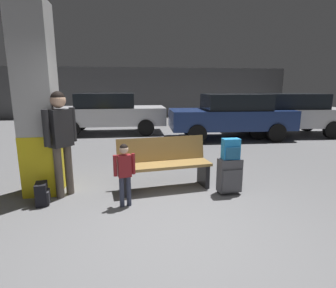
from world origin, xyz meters
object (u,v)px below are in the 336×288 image
Objects in this scene: structural_pillar at (38,103)px; adult at (61,133)px; backpack_bright at (231,149)px; parked_car_side at (287,113)px; parked_car_near at (231,115)px; bench at (164,164)px; child at (124,168)px; backpack_dark_floor at (42,194)px; parked_car_far at (109,112)px; suitcase at (230,175)px.

adult is at bearing -32.03° from structural_pillar.
parked_car_side reaches higher than backpack_bright.
structural_pillar is 0.73× the size of parked_car_near.
adult is (-1.66, -0.10, 0.61)m from bench.
parked_car_near reaches higher than child.
backpack_dark_floor is 6.50m from parked_car_far.
backpack_dark_floor is 0.08× the size of parked_car_far.
suitcase is at bearing 44.04° from backpack_bright.
parked_car_near is (4.59, 4.45, -0.25)m from adult.
parked_car_near is at bearing -172.56° from parked_car_side.
child is at bearing -172.37° from backpack_bright.
backpack_bright is at bearing 7.63° from child.
bench is 1.72× the size of child.
parked_car_far is 4.53m from parked_car_near.
structural_pillar reaches higher than parked_car_near.
parked_car_near is (1.88, 4.78, 0.48)m from suitcase.
suitcase is (3.08, -0.56, -1.20)m from structural_pillar.
child is (-1.73, -0.23, -0.18)m from backpack_bright.
parked_car_near is at bearing 54.26° from child.
child is at bearing -30.34° from structural_pillar.
parked_car_near is (4.86, 4.75, 0.64)m from backpack_dark_floor.
child is 7.90m from parked_car_side.
adult reaches higher than parked_car_near.
bench is 5.25m from parked_car_near.
adult is at bearing -176.41° from bench.
suitcase is 0.15× the size of parked_car_far.
structural_pillar is 5.06× the size of suitcase.
child is (-0.68, -0.67, 0.15)m from bench.
structural_pillar is 1.85× the size of bench.
suitcase is 0.14× the size of parked_car_near.
backpack_bright is 0.08× the size of parked_car_near.
backpack_bright is at bearing -10.35° from structural_pillar.
backpack_bright is 0.35× the size of child.
parked_car_far and parked_car_near have the same top height.
structural_pillar is 1.46m from backpack_dark_floor.
parked_car_near is (2.93, 4.34, 0.36)m from bench.
adult is 0.41× the size of parked_car_far.
structural_pillar reaches higher than parked_car_side.
backpack_dark_floor is 8.75m from parked_car_side.
parked_car_side is (6.84, 4.74, -0.25)m from adult.
parked_car_near reaches higher than suitcase.
child is 1.23m from adult.
parked_car_near is at bearing 68.53° from backpack_bright.
structural_pillar reaches higher than backpack_bright.
parked_car_far and parked_car_side have the same top height.
bench is 6.17m from parked_car_far.
suitcase is at bearing 7.64° from child.
backpack_dark_floor is 0.08× the size of parked_car_near.
backpack_dark_floor is (-2.98, 0.02, -0.15)m from suitcase.
bench is at bearing -3.57° from structural_pillar.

